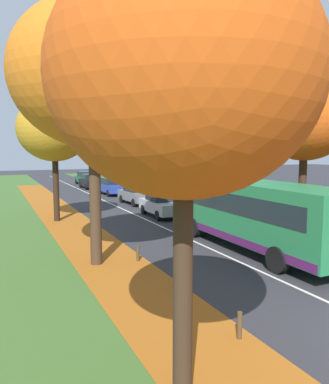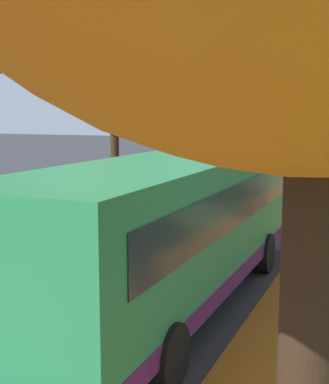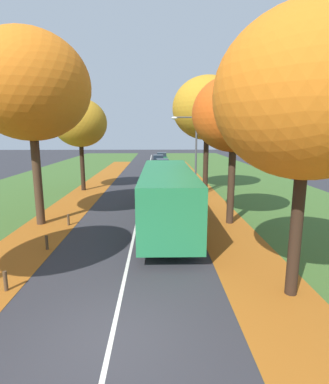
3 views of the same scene
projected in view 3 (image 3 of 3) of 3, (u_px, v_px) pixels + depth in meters
The scene contains 21 objects.
ground_plane at pixel (111, 339), 7.11m from camera, with size 160.00×160.00×0.00m, color #2D2D33.
grass_verge_left at pixel (41, 188), 26.48m from camera, with size 12.00×90.00×0.01m, color #3D6028.
leaf_litter_left at pixel (75, 203), 20.71m from camera, with size 2.80×60.00×0.00m, color #9E5619.
grass_verge_right at pixel (246, 187), 26.95m from camera, with size 12.00×90.00×0.01m, color #3D6028.
leaf_litter_right at pixel (207, 203), 20.95m from camera, with size 2.80×60.00×0.00m, color #9E5619.
road_centre_line at pixel (144, 188), 26.72m from camera, with size 0.12×80.00×0.01m, color silver.
tree_left_near at pixel (30, 87), 14.74m from camera, with size 5.94×5.94×9.75m.
tree_left_mid at pixel (80, 123), 24.42m from camera, with size 4.35×4.35×7.57m.
tree_right_nearest at pixel (308, 95), 8.00m from camera, with size 5.08×5.08×8.12m.
tree_right_near at pixel (234, 114), 15.15m from camera, with size 4.29×4.29×7.69m.
tree_right_mid at pixel (207, 108), 23.79m from camera, with size 5.55×5.55×9.23m.
bollard_second at pixel (6, 281), 9.23m from camera, with size 0.12×0.12×0.65m, color #4C3823.
bollard_third at pixel (47, 243), 12.51m from camera, with size 0.12×0.12×0.62m, color #4C3823.
bollard_fourth at pixel (68, 220), 15.78m from camera, with size 0.12×0.12×0.61m, color #4C3823.
streetlamp_right at pixel (192, 148), 21.86m from camera, with size 1.89×0.28×6.00m.
bus at pixel (167, 194), 15.46m from camera, with size 2.72×10.42×2.98m.
car_silver_lead at pixel (160, 183), 24.33m from camera, with size 1.87×4.24×1.62m.
car_grey_following at pixel (164, 173), 30.20m from camera, with size 1.94×4.28×1.62m.
car_blue_third_in_line at pixel (162, 166), 36.93m from camera, with size 1.91×4.26×1.62m.
car_black_fourth_in_line at pixel (158, 161), 43.63m from camera, with size 1.84×4.23×1.62m.
car_green_trailing at pixel (162, 158), 48.56m from camera, with size 1.86×4.24×1.62m.
Camera 3 is at (1.10, -6.32, 4.83)m, focal length 28.00 mm.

